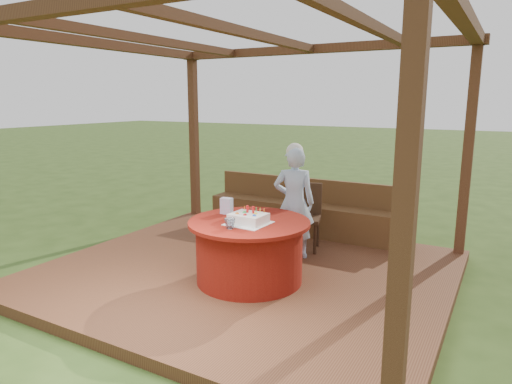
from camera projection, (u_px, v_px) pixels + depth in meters
ground at (246, 278)px, 5.41m from camera, size 60.00×60.00×0.00m
deck at (246, 273)px, 5.40m from camera, size 4.50×4.00×0.12m
pergola at (245, 69)px, 4.93m from camera, size 4.50×4.00×2.72m
bench at (304, 215)px, 6.80m from camera, size 3.00×0.42×0.80m
table at (249, 250)px, 4.97m from camera, size 1.31×1.31×0.68m
chair at (305, 213)px, 6.07m from camera, size 0.52×0.52×0.87m
elderly_woman at (294, 201)px, 5.67m from camera, size 0.60×0.50×1.44m
birthday_cake at (248, 219)px, 4.77m from camera, size 0.43×0.43×0.18m
gift_bag at (227, 206)px, 5.18m from camera, size 0.13×0.09×0.18m
drinking_glass at (230, 224)px, 4.59m from camera, size 0.14×0.14×0.10m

